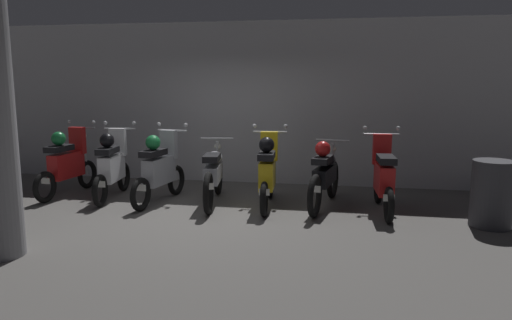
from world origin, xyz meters
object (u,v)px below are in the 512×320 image
at_px(motorbike_slot_0, 67,163).
at_px(motorbike_slot_3, 214,174).
at_px(motorbike_slot_6, 384,178).
at_px(motorbike_slot_2, 160,169).
at_px(motorbike_slot_1, 112,166).
at_px(motorbike_slot_5, 325,175).
at_px(motorbike_slot_4, 268,172).
at_px(trash_bin, 492,194).

height_order(motorbike_slot_0, motorbike_slot_3, motorbike_slot_0).
bearing_deg(motorbike_slot_6, motorbike_slot_2, -179.43).
distance_m(motorbike_slot_0, motorbike_slot_1, 0.90).
height_order(motorbike_slot_1, motorbike_slot_5, motorbike_slot_1).
bearing_deg(motorbike_slot_3, motorbike_slot_6, -1.33).
xyz_separation_m(motorbike_slot_2, motorbike_slot_3, (0.89, 0.10, -0.08)).
bearing_deg(motorbike_slot_4, trash_bin, -9.39).
relative_size(motorbike_slot_1, motorbike_slot_3, 0.86).
relative_size(motorbike_slot_3, motorbike_slot_6, 1.15).
height_order(motorbike_slot_2, motorbike_slot_4, same).
xyz_separation_m(motorbike_slot_3, trash_bin, (4.12, -0.58, -0.03)).
relative_size(motorbike_slot_2, motorbike_slot_6, 1.00).
xyz_separation_m(motorbike_slot_1, trash_bin, (5.92, -0.60, -0.10)).
bearing_deg(motorbike_slot_0, motorbike_slot_4, -2.41).
xyz_separation_m(motorbike_slot_1, motorbike_slot_2, (0.91, -0.12, 0.00)).
height_order(motorbike_slot_1, trash_bin, motorbike_slot_1).
distance_m(motorbike_slot_0, motorbike_slot_2, 1.81).
height_order(motorbike_slot_4, motorbike_slot_5, motorbike_slot_4).
height_order(motorbike_slot_0, motorbike_slot_5, motorbike_slot_0).
relative_size(motorbike_slot_1, motorbike_slot_2, 1.00).
bearing_deg(motorbike_slot_5, motorbike_slot_2, -176.11).
height_order(motorbike_slot_2, motorbike_slot_5, motorbike_slot_2).
bearing_deg(motorbike_slot_3, trash_bin, -7.98).
relative_size(motorbike_slot_0, motorbike_slot_6, 1.00).
height_order(motorbike_slot_4, trash_bin, motorbike_slot_4).
distance_m(motorbike_slot_3, trash_bin, 4.16).
bearing_deg(motorbike_slot_5, motorbike_slot_3, -177.32).
xyz_separation_m(motorbike_slot_0, motorbike_slot_6, (5.40, -0.17, -0.04)).
distance_m(motorbike_slot_4, trash_bin, 3.26).
distance_m(motorbike_slot_2, motorbike_slot_4, 1.80).
relative_size(motorbike_slot_3, motorbike_slot_5, 1.00).
relative_size(motorbike_slot_0, motorbike_slot_1, 1.00).
height_order(motorbike_slot_3, motorbike_slot_4, motorbike_slot_4).
height_order(motorbike_slot_3, trash_bin, motorbike_slot_3).
relative_size(motorbike_slot_4, motorbike_slot_6, 1.00).
height_order(motorbike_slot_1, motorbike_slot_6, same).
bearing_deg(motorbike_slot_3, motorbike_slot_2, -173.68).
height_order(motorbike_slot_2, motorbike_slot_6, same).
height_order(motorbike_slot_0, motorbike_slot_2, same).
bearing_deg(motorbike_slot_2, trash_bin, -5.45).
bearing_deg(trash_bin, motorbike_slot_1, 174.21).
bearing_deg(motorbike_slot_2, motorbike_slot_3, 6.32).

